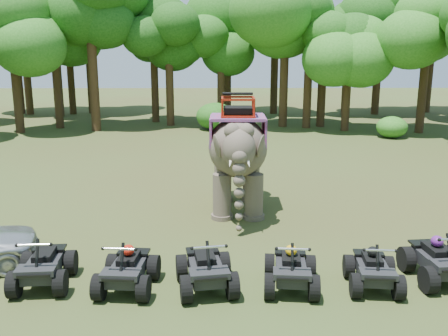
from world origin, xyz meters
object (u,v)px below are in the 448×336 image
(atv_0, at_px, (43,260))
(atv_1, at_px, (127,264))
(elephant, at_px, (238,153))
(atv_5, at_px, (439,255))
(atv_4, at_px, (373,264))
(atv_2, at_px, (206,262))
(atv_3, at_px, (291,263))

(atv_0, height_order, atv_1, atv_0)
(elephant, bearing_deg, atv_5, -49.03)
(atv_0, distance_m, atv_4, 7.41)
(elephant, bearing_deg, atv_2, -98.09)
(elephant, relative_size, atv_5, 2.64)
(atv_1, bearing_deg, atv_0, 178.56)
(elephant, relative_size, atv_3, 2.82)
(atv_1, bearing_deg, elephant, 69.48)
(atv_0, distance_m, atv_3, 5.57)
(atv_1, distance_m, atv_3, 3.64)
(atv_0, bearing_deg, atv_2, -7.47)
(elephant, height_order, atv_3, elephant)
(elephant, height_order, atv_1, elephant)
(atv_3, height_order, atv_5, atv_5)
(elephant, bearing_deg, atv_4, -62.38)
(atv_5, bearing_deg, atv_0, 176.17)
(atv_2, bearing_deg, atv_3, -9.19)
(atv_3, height_order, atv_4, atv_3)
(atv_4, height_order, atv_5, atv_5)
(atv_2, xyz_separation_m, atv_3, (1.89, -0.00, -0.03))
(atv_0, bearing_deg, elephant, 45.68)
(atv_4, bearing_deg, atv_1, -174.38)
(atv_0, xyz_separation_m, atv_5, (9.02, 0.14, 0.02))
(atv_3, bearing_deg, atv_0, -176.51)
(atv_1, xyz_separation_m, atv_4, (5.48, 0.01, -0.04))
(atv_3, bearing_deg, atv_5, 11.40)
(elephant, xyz_separation_m, atv_5, (4.44, -5.30, -1.27))
(atv_2, relative_size, atv_4, 1.10)
(atv_1, xyz_separation_m, atv_2, (1.75, -0.00, 0.02))
(atv_1, bearing_deg, atv_5, 7.42)
(elephant, bearing_deg, atv_3, -79.08)
(atv_1, height_order, atv_3, atv_1)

